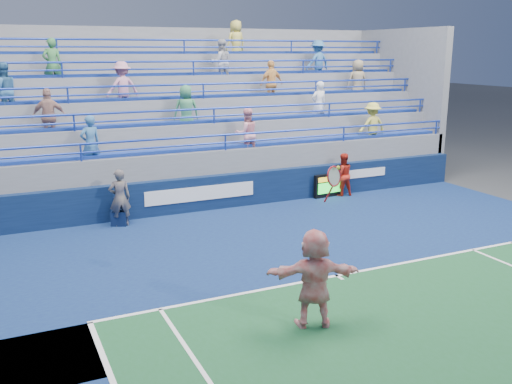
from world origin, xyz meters
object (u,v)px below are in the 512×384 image
tennis_player (314,278)px  ball_girl (342,175)px  judge_chair (120,217)px  serve_speed_board (329,185)px  line_judge (120,198)px

tennis_player → ball_girl: bearing=53.8°
judge_chair → tennis_player: 8.11m
judge_chair → ball_girl: bearing=1.5°
serve_speed_board → judge_chair: bearing=-178.2°
ball_girl → tennis_player: bearing=61.5°
judge_chair → serve_speed_board: bearing=1.8°
judge_chair → tennis_player: (1.95, -7.84, 0.69)m
tennis_player → line_judge: tennis_player is taller
tennis_player → ball_girl: 9.97m
ball_girl → line_judge: bearing=10.2°
serve_speed_board → tennis_player: size_ratio=0.40×
tennis_player → ball_girl: tennis_player is taller
serve_speed_board → ball_girl: size_ratio=0.79×
line_judge → ball_girl: bearing=-175.1°
judge_chair → line_judge: line_judge is taller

